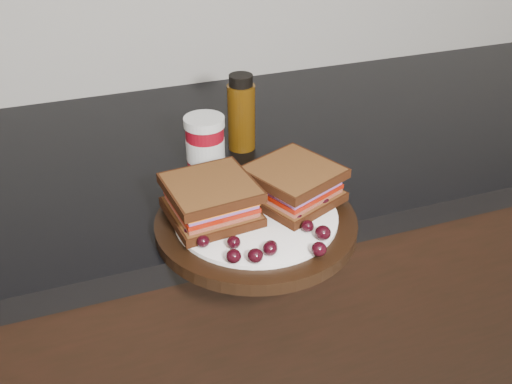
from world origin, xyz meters
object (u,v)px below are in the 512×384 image
plate (256,223)px  condiment_jar (205,145)px  oil_bottle (241,112)px  sandwich_left (211,200)px

plate → condiment_jar: size_ratio=2.95×
oil_bottle → plate: bearing=-104.2°
sandwich_left → condiment_jar: 0.17m
sandwich_left → plate: bearing=-22.6°
plate → sandwich_left: (-0.06, 0.02, 0.04)m
plate → oil_bottle: (0.06, 0.24, 0.06)m
oil_bottle → sandwich_left: bearing=-118.2°
plate → oil_bottle: oil_bottle is taller
condiment_jar → oil_bottle: (0.08, 0.06, 0.02)m
sandwich_left → oil_bottle: oil_bottle is taller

